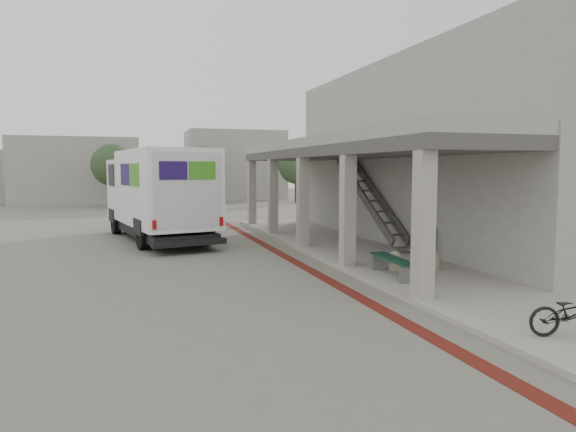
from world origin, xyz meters
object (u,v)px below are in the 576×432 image
object	(u,v)px
bench	(393,263)
bicycle_black	(574,313)
utility_cabinet	(427,242)
fedex_truck	(158,193)

from	to	relation	value
bench	bicycle_black	bearing A→B (deg)	-80.14
bench	utility_cabinet	xyz separation A→B (m)	(2.40, 2.19, 0.14)
bench	utility_cabinet	world-z (taller)	utility_cabinet
bench	bicycle_black	world-z (taller)	bicycle_black
bicycle_black	fedex_truck	bearing A→B (deg)	37.06
fedex_truck	utility_cabinet	world-z (taller)	fedex_truck
fedex_truck	utility_cabinet	bearing A→B (deg)	-55.62
bench	bicycle_black	xyz separation A→B (m)	(0.51, -5.23, 0.06)
utility_cabinet	bicycle_black	world-z (taller)	utility_cabinet
bench	utility_cabinet	size ratio (longest dim) A/B	2.15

